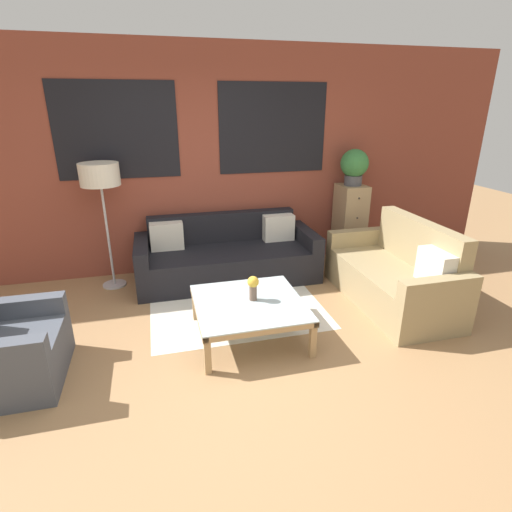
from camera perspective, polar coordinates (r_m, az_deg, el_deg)
The scene contains 11 objects.
ground_plane at distance 3.47m, azimuth -1.78°, elevation -16.25°, with size 16.00×16.00×0.00m, color #9E754C.
wall_back_brick at distance 5.22m, azimuth -8.05°, elevation 13.16°, with size 8.40×0.09×2.80m.
rug at distance 4.46m, azimuth -2.90°, elevation -7.09°, with size 1.84×1.48×0.00m.
couch_dark at distance 5.06m, azimuth -4.13°, elevation -0.19°, with size 2.22×0.88×0.78m.
settee_vintage at distance 4.68m, azimuth 19.27°, elevation -2.79°, with size 0.80×1.68×0.92m.
armchair_corner at distance 3.79m, azimuth -32.57°, elevation -11.44°, with size 0.80×0.84×0.84m.
coffee_table at distance 3.76m, azimuth -1.01°, elevation -7.21°, with size 1.00×1.00×0.37m.
floor_lamp at distance 4.87m, azimuth -21.38°, elevation 10.17°, with size 0.44×0.44×1.49m.
drawer_cabinet at distance 5.73m, azimuth 13.18°, elevation 4.55°, with size 0.35×0.42×1.07m.
potted_plant at distance 5.56m, azimuth 13.87°, elevation 12.45°, with size 0.37×0.37×0.47m.
flower_vase at distance 3.71m, azimuth -0.42°, elevation -4.30°, with size 0.11×0.11×0.24m.
Camera 1 is at (-0.59, -2.70, 2.10)m, focal length 28.00 mm.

